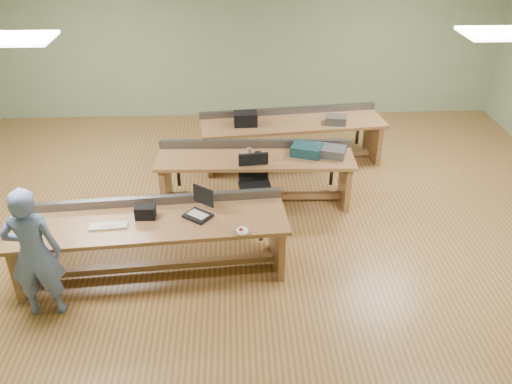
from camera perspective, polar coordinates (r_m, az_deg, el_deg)
The scene contains 21 objects.
floor at distance 7.78m, azimuth -0.13°, elevation -2.81°, with size 10.00×10.00×0.00m, color olive.
ceiling at distance 6.65m, azimuth -0.16°, elevation 19.46°, with size 10.00×10.00×0.00m, color silver.
wall_back at distance 10.88m, azimuth -1.04°, elevation 15.54°, with size 10.00×0.04×3.00m, color gray.
wall_front at distance 3.73m, azimuth 2.50°, elevation -16.86°, with size 10.00×0.04×3.00m, color gray.
fluor_panels at distance 6.66m, azimuth -0.16°, elevation 19.21°, with size 6.20×3.50×0.03m.
workbench_front at distance 6.60m, azimuth -10.92°, elevation -4.23°, with size 3.29×1.12×0.86m.
workbench_mid at distance 7.95m, azimuth -0.07°, elevation 2.57°, with size 2.87×0.85×0.86m.
workbench_back at distance 9.15m, azimuth 3.81°, elevation 6.38°, with size 3.11×1.15×0.86m.
person at distance 6.22m, azimuth -22.36°, elevation -6.00°, with size 0.58×0.38×1.59m, color slate.
laptop_base at distance 6.46m, azimuth -6.14°, elevation -2.50°, with size 0.30×0.24×0.03m, color black.
laptop_screen at distance 6.42m, azimuth -5.57°, elevation -0.40°, with size 0.30×0.01×0.23m, color black.
keyboard at distance 6.47m, azimuth -15.27°, elevation -3.48°, with size 0.43×0.14×0.02m, color beige.
trackball_mouse at distance 6.12m, azimuth -1.45°, elevation -4.13°, with size 0.14×0.17×0.07m, color white.
camera_bag at distance 6.50m, azimuth -11.57°, elevation -2.08°, with size 0.24×0.15×0.16m, color black.
task_chair at distance 7.67m, azimuth -0.09°, elevation -0.40°, with size 0.55×0.55×0.92m.
parts_bin_teal at distance 7.90m, azimuth 5.34°, elevation 4.42°, with size 0.42×0.32×0.15m, color #12353B.
parts_bin_grey at distance 7.92m, azimuth 7.67°, elevation 4.27°, with size 0.47×0.30×0.13m, color #3C3C3F.
mug at distance 7.76m, azimuth 0.21°, elevation 3.86°, with size 0.13×0.13×0.10m, color #3C3C3F.
drinks_can at distance 7.81m, azimuth -0.73°, elevation 4.21°, with size 0.07×0.07×0.13m, color white.
storage_box_back at distance 8.86m, azimuth -1.11°, elevation 7.72°, with size 0.38×0.27×0.21m, color black.
tray_back at distance 9.02m, azimuth 8.40°, elevation 7.52°, with size 0.33×0.24×0.13m, color #3C3C3F.
Camera 1 is at (-0.26, -6.54, 4.22)m, focal length 38.00 mm.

